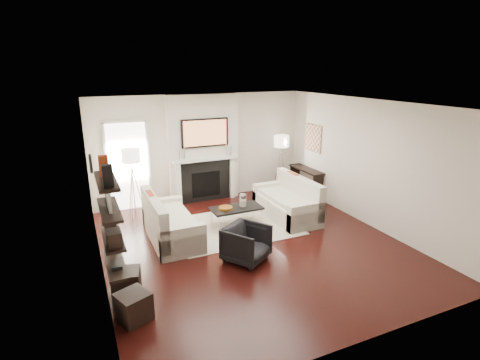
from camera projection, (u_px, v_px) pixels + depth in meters
name	position (u px, v px, depth m)	size (l,w,h in m)	color
room_envelope	(253.00, 178.00, 6.92)	(6.00, 6.00, 6.00)	black
chimney_breast	(203.00, 149.00, 9.43)	(1.80, 0.25, 2.70)	silver
fireplace_surround	(206.00, 182.00, 9.55)	(1.30, 0.02, 1.04)	black
firebox	(206.00, 184.00, 9.57)	(0.75, 0.02, 0.65)	black
mantel_pilaster_l	(179.00, 184.00, 9.24)	(0.12, 0.08, 1.10)	white
mantel_pilaster_r	(232.00, 177.00, 9.80)	(0.12, 0.08, 1.10)	white
mantel_shelf	(206.00, 159.00, 9.33)	(1.70, 0.18, 0.07)	white
tv_body	(205.00, 133.00, 9.17)	(1.20, 0.06, 0.70)	black
tv_screen	(205.00, 133.00, 9.14)	(1.10, 0.01, 0.62)	#BF723F
candlestick_l_tall	(184.00, 154.00, 9.08)	(0.04, 0.04, 0.30)	silver
candlestick_l_short	(179.00, 155.00, 9.03)	(0.04, 0.04, 0.24)	silver
candlestick_r_tall	(226.00, 150.00, 9.50)	(0.04, 0.04, 0.30)	silver
candlestick_r_short	(231.00, 151.00, 9.56)	(0.04, 0.04, 0.24)	silver
hallway_panel	(128.00, 167.00, 8.89)	(0.90, 0.02, 2.10)	white
door_trim_l	(107.00, 169.00, 8.68)	(0.06, 0.06, 2.16)	white
door_trim_r	(149.00, 165.00, 9.06)	(0.06, 0.06, 2.16)	white
door_trim_top	(124.00, 121.00, 8.56)	(1.02, 0.06, 0.06)	white
rug	(233.00, 227.00, 8.11)	(2.60, 2.00, 0.01)	#BEB39C
loveseat_left_base	(172.00, 229.00, 7.47)	(0.85, 1.80, 0.42)	beige
loveseat_left_back	(154.00, 217.00, 7.25)	(0.18, 1.80, 0.80)	beige
loveseat_left_arm_n	(183.00, 242.00, 6.74)	(0.85, 0.18, 0.60)	beige
loveseat_left_arm_s	(163.00, 212.00, 8.15)	(0.85, 0.18, 0.60)	beige
loveseat_left_cushion	(174.00, 217.00, 7.41)	(0.63, 1.44, 0.10)	beige
pillow_left_orange	(151.00, 203.00, 7.45)	(0.10, 0.42, 0.42)	#9E3313
pillow_left_charcoal	(157.00, 213.00, 6.93)	(0.10, 0.40, 0.40)	black
loveseat_right_base	(286.00, 208.00, 8.60)	(0.85, 1.80, 0.42)	beige
loveseat_right_back	(299.00, 193.00, 8.64)	(0.18, 1.80, 0.80)	beige
loveseat_right_arm_n	(306.00, 217.00, 7.86)	(0.85, 0.18, 0.60)	beige
loveseat_right_arm_s	(269.00, 194.00, 9.28)	(0.85, 0.18, 0.60)	beige
loveseat_right_cushion	(285.00, 198.00, 8.50)	(0.63, 1.44, 0.10)	beige
pillow_right_orange	(293.00, 181.00, 8.84)	(0.10, 0.42, 0.42)	#9E3313
pillow_right_charcoal	(307.00, 189.00, 8.32)	(0.10, 0.40, 0.40)	black
coffee_table	(236.00, 208.00, 8.07)	(1.10, 0.55, 0.04)	black
coffee_leg_nw	(219.00, 225.00, 7.74)	(0.02, 0.02, 0.38)	silver
coffee_leg_ne	(262.00, 217.00, 8.13)	(0.02, 0.02, 0.38)	silver
coffee_leg_sw	(211.00, 217.00, 8.13)	(0.02, 0.02, 0.38)	silver
coffee_leg_se	(253.00, 210.00, 8.52)	(0.02, 0.02, 0.38)	silver
hurricane_glass	(243.00, 200.00, 8.08)	(0.15, 0.15, 0.27)	white
hurricane_candle	(243.00, 203.00, 8.10)	(0.11, 0.11, 0.17)	white
copper_bowl	(226.00, 208.00, 7.96)	(0.30, 0.30, 0.05)	#A4621B
armchair	(246.00, 242.00, 6.61)	(0.69, 0.65, 0.71)	black
lamp_left_post	(134.00, 192.00, 8.49)	(0.02, 0.02, 1.20)	silver
lamp_left_shade	(131.00, 156.00, 8.25)	(0.40, 0.40, 0.30)	white
lamp_left_leg_a	(139.00, 191.00, 8.53)	(0.02, 0.02, 1.25)	silver
lamp_left_leg_b	(131.00, 191.00, 8.55)	(0.02, 0.02, 1.25)	silver
lamp_left_leg_c	(132.00, 194.00, 8.39)	(0.02, 0.02, 1.25)	silver
lamp_right_post	(280.00, 172.00, 10.12)	(0.02, 0.02, 1.20)	silver
lamp_right_shade	(281.00, 141.00, 9.88)	(0.40, 0.40, 0.30)	white
lamp_right_leg_a	(284.00, 172.00, 10.16)	(0.02, 0.02, 1.25)	silver
lamp_right_leg_b	(277.00, 171.00, 10.18)	(0.02, 0.02, 1.25)	silver
lamp_right_leg_c	(280.00, 173.00, 10.02)	(0.02, 0.02, 1.25)	silver
console_top	(306.00, 169.00, 9.89)	(0.35, 1.20, 0.04)	black
console_leg_n	(318.00, 189.00, 9.52)	(0.30, 0.04, 0.71)	black
console_leg_s	(295.00, 178.00, 10.48)	(0.30, 0.04, 0.71)	black
wall_art	(313.00, 138.00, 9.72)	(0.03, 0.70, 0.70)	#A07050
shelf_bottom	(115.00, 263.00, 5.21)	(0.25, 1.00, 0.04)	black
shelf_lower	(112.00, 237.00, 5.09)	(0.25, 1.00, 0.04)	black
shelf_upper	(109.00, 210.00, 4.98)	(0.25, 1.00, 0.04)	black
shelf_top	(106.00, 181.00, 4.86)	(0.25, 1.00, 0.04)	black
decor_magfile_a	(108.00, 176.00, 4.51)	(0.12, 0.10, 0.28)	black
decor_magfile_b	(104.00, 166.00, 4.98)	(0.12, 0.10, 0.28)	#9E3313
decor_frame_a	(109.00, 202.00, 4.87)	(0.04, 0.30, 0.22)	white
decor_frame_b	(107.00, 197.00, 5.14)	(0.04, 0.22, 0.18)	black
decor_wine_rack	(114.00, 238.00, 4.79)	(0.18, 0.25, 0.20)	black
decor_box_small	(110.00, 227.00, 5.23)	(0.15, 0.12, 0.12)	black
decor_books	(116.00, 266.00, 5.06)	(0.14, 0.20, 0.05)	black
decor_box_tall	(112.00, 246.00, 5.47)	(0.10, 0.10, 0.18)	white
clock_rim	(91.00, 164.00, 6.54)	(0.34, 0.34, 0.04)	black
clock_face	(92.00, 164.00, 6.55)	(0.29, 0.29, 0.01)	white
ottoman_near	(127.00, 283.00, 5.64)	(0.40, 0.40, 0.40)	black
ottoman_far	(133.00, 307.00, 5.08)	(0.40, 0.40, 0.40)	black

